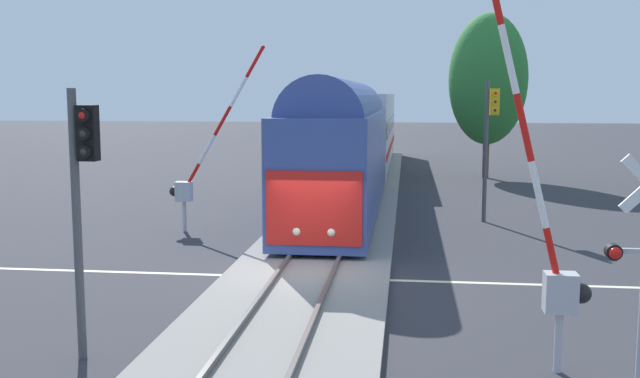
% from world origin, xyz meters
% --- Properties ---
extents(ground_plane, '(220.00, 220.00, 0.00)m').
position_xyz_m(ground_plane, '(0.00, 0.00, 0.00)').
color(ground_plane, '#333338').
extents(road_centre_stripe, '(44.00, 0.20, 0.01)m').
position_xyz_m(road_centre_stripe, '(0.00, 0.00, 0.00)').
color(road_centre_stripe, beige).
rests_on(road_centre_stripe, ground).
extents(railway_track, '(4.40, 80.00, 0.32)m').
position_xyz_m(railway_track, '(0.00, 0.00, 0.10)').
color(railway_track, gray).
rests_on(railway_track, ground).
extents(commuter_train, '(3.04, 40.30, 5.16)m').
position_xyz_m(commuter_train, '(0.00, 19.97, 2.78)').
color(commuter_train, '#384C93').
rests_on(commuter_train, railway_track).
extents(crossing_gate_near, '(2.05, 0.40, 7.28)m').
position_xyz_m(crossing_gate_near, '(5.15, -6.08, 2.23)').
color(crossing_gate_near, '#B7B7BC').
rests_on(crossing_gate_near, ground).
extents(crossing_gate_far, '(3.53, 0.40, 6.57)m').
position_xyz_m(crossing_gate_far, '(-4.94, 6.08, 2.11)').
color(crossing_gate_far, '#B7B7BC').
rests_on(crossing_gate_far, ground).
extents(traffic_signal_median, '(0.53, 0.38, 5.01)m').
position_xyz_m(traffic_signal_median, '(-3.22, -6.46, 3.36)').
color(traffic_signal_median, '#4C4C51').
rests_on(traffic_signal_median, ground).
extents(traffic_signal_far_side, '(0.53, 0.38, 5.42)m').
position_xyz_m(traffic_signal_far_side, '(5.73, 9.37, 3.63)').
color(traffic_signal_far_side, '#4C4C51').
rests_on(traffic_signal_far_side, ground).
extents(elm_centre_background, '(4.54, 4.54, 9.57)m').
position_xyz_m(elm_centre_background, '(7.22, 24.65, 5.77)').
color(elm_centre_background, brown).
rests_on(elm_centre_background, ground).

